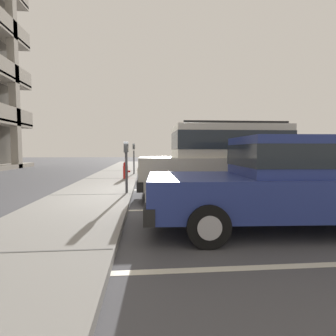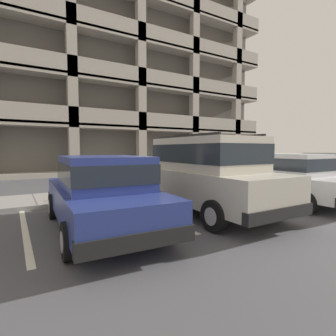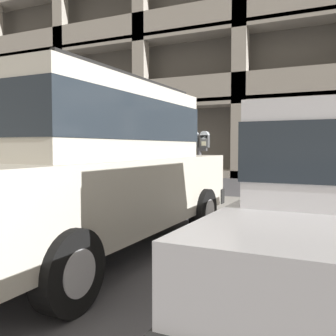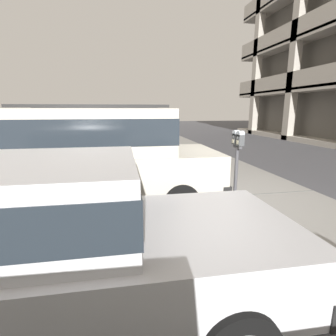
% 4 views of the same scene
% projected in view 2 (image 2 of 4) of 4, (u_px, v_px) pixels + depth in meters
% --- Properties ---
extents(ground_plane, '(80.00, 80.00, 0.10)m').
position_uv_depth(ground_plane, '(166.00, 199.00, 9.15)').
color(ground_plane, '#4C4C51').
extents(sidewalk, '(40.00, 2.20, 0.12)m').
position_uv_depth(sidewalk, '(149.00, 191.00, 10.25)').
color(sidewalk, gray).
rests_on(sidewalk, ground_plane).
extents(parking_stall_lines, '(11.83, 4.80, 0.01)m').
position_uv_depth(parking_stall_lines, '(225.00, 200.00, 8.70)').
color(parking_stall_lines, silver).
rests_on(parking_stall_lines, ground_plane).
extents(silver_suv, '(2.05, 4.80, 2.03)m').
position_uv_depth(silver_suv, '(205.00, 171.00, 6.93)').
color(silver_suv, beige).
rests_on(silver_suv, ground_plane).
extents(red_sedan, '(2.00, 4.56, 1.54)m').
position_uv_depth(red_sedan, '(102.00, 191.00, 5.38)').
color(red_sedan, navy).
rests_on(red_sedan, ground_plane).
extents(dark_hatchback, '(1.90, 4.51, 1.54)m').
position_uv_depth(dark_hatchback, '(285.00, 177.00, 8.22)').
color(dark_hatchback, silver).
rests_on(dark_hatchback, ground_plane).
extents(blue_coupe, '(2.08, 4.60, 1.54)m').
position_uv_depth(blue_coupe, '(334.00, 172.00, 9.84)').
color(blue_coupe, '#5B665B').
rests_on(blue_coupe, ground_plane).
extents(parking_meter_near, '(0.35, 0.12, 1.43)m').
position_uv_depth(parking_meter_near, '(165.00, 163.00, 9.46)').
color(parking_meter_near, '#47474C').
rests_on(parking_meter_near, sidewalk).
extents(parking_meter_far, '(0.15, 0.12, 1.52)m').
position_uv_depth(parking_meter_far, '(271.00, 161.00, 12.51)').
color(parking_meter_far, '#595B60').
rests_on(parking_meter_far, sidewalk).
extents(parking_garage, '(32.00, 10.00, 19.25)m').
position_uv_depth(parking_garage, '(57.00, 53.00, 19.99)').
color(parking_garage, '#5C5851').
rests_on(parking_garage, ground_plane).
extents(fire_hydrant, '(0.30, 0.30, 0.70)m').
position_uv_depth(fire_hydrant, '(233.00, 177.00, 11.64)').
color(fire_hydrant, red).
rests_on(fire_hydrant, sidewalk).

